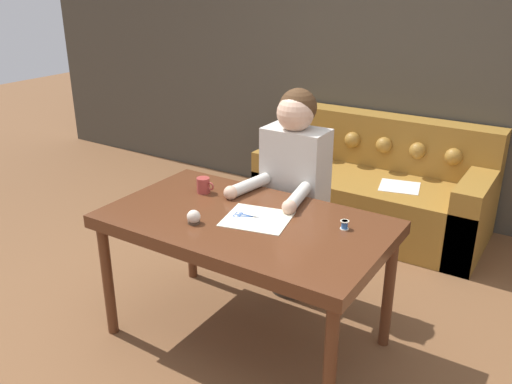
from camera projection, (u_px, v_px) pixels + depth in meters
name	position (u px, v px, depth m)	size (l,w,h in m)	color
ground_plane	(257.00, 335.00, 3.10)	(16.00, 16.00, 0.00)	brown
wall_back	(403.00, 58.00, 4.30)	(8.00, 0.06, 2.60)	#474238
dining_table	(245.00, 231.00, 2.83)	(1.48, 0.85, 0.75)	#562D19
couch	(375.00, 190.00, 4.34)	(1.75, 0.83, 0.86)	olive
person	(294.00, 193.00, 3.30)	(0.46, 0.60, 1.32)	#33281E
pattern_paper_main	(257.00, 219.00, 2.80)	(0.39, 0.36, 0.00)	beige
scissors	(248.00, 216.00, 2.82)	(0.25, 0.12, 0.01)	silver
mug	(204.00, 185.00, 3.12)	(0.11, 0.08, 0.09)	#9E3833
thread_spool	(345.00, 225.00, 2.68)	(0.04, 0.04, 0.05)	#3366B2
pin_cushion	(194.00, 217.00, 2.74)	(0.07, 0.07, 0.07)	#4C3828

